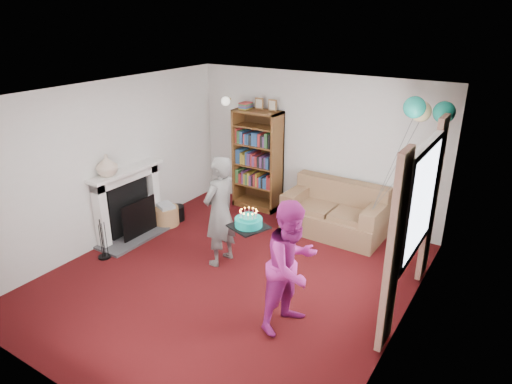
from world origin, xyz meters
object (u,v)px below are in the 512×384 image
Objects in this scene: person_striped at (220,211)px; person_magenta at (292,266)px; sofa at (336,214)px; bookcase at (258,160)px; birthday_cake at (249,222)px.

person_magenta is at bearing 69.40° from person_striped.
bookcase is at bearing 172.94° from sofa.
bookcase is 1.27× the size of sofa.
person_striped is 1.03× the size of person_magenta.
sofa is at bearing 154.76° from person_striped.
birthday_cake is at bearing 92.94° from person_magenta.
sofa is at bearing 25.48° from person_magenta.
person_striped reaches higher than sofa.
person_striped reaches higher than birthday_cake.
birthday_cake is (0.87, -0.58, 0.29)m from person_striped.
birthday_cake reaches higher than sofa.
sofa is at bearing -8.09° from bookcase.
birthday_cake is at bearing -92.33° from sofa.
bookcase is 2.13m from person_striped.
person_striped is at bearing -72.59° from bookcase.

